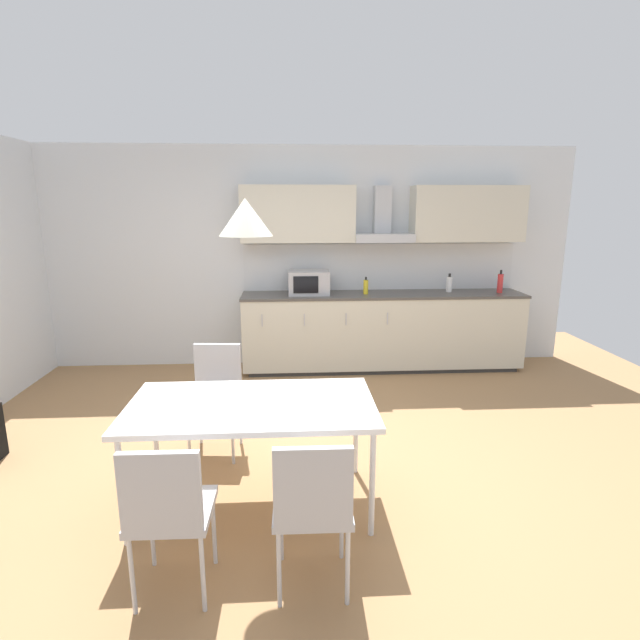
% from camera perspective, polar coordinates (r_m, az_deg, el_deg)
% --- Properties ---
extents(ground_plane, '(8.72, 7.67, 0.02)m').
position_cam_1_polar(ground_plane, '(4.09, -3.25, -15.93)').
color(ground_plane, '#9E754C').
extents(wall_back, '(6.98, 0.10, 2.66)m').
position_cam_1_polar(wall_back, '(6.22, -3.57, 7.10)').
color(wall_back, silver).
rests_on(wall_back, ground_plane).
extents(kitchen_counter, '(3.38, 0.62, 0.93)m').
position_cam_1_polar(kitchen_counter, '(6.14, 7.09, -1.22)').
color(kitchen_counter, '#333333').
rests_on(kitchen_counter, ground_plane).
extents(backsplash_tile, '(3.36, 0.02, 0.57)m').
position_cam_1_polar(backsplash_tile, '(6.27, 6.81, 6.06)').
color(backsplash_tile, silver).
rests_on(backsplash_tile, kitchen_counter).
extents(upper_wall_cabinets, '(3.36, 0.40, 0.65)m').
position_cam_1_polar(upper_wall_cabinets, '(6.08, 7.24, 11.83)').
color(upper_wall_cabinets, beige).
extents(microwave, '(0.48, 0.35, 0.28)m').
position_cam_1_polar(microwave, '(5.92, -1.31, 4.31)').
color(microwave, '#ADADB2').
rests_on(microwave, kitchen_counter).
extents(bottle_yellow, '(0.06, 0.06, 0.20)m').
position_cam_1_polar(bottle_yellow, '(5.96, 5.24, 3.81)').
color(bottle_yellow, yellow).
rests_on(bottle_yellow, kitchen_counter).
extents(bottle_white, '(0.07, 0.07, 0.22)m').
position_cam_1_polar(bottle_white, '(6.28, 14.53, 4.00)').
color(bottle_white, white).
rests_on(bottle_white, kitchen_counter).
extents(bottle_red, '(0.07, 0.07, 0.27)m').
position_cam_1_polar(bottle_red, '(6.40, 19.89, 4.00)').
color(bottle_red, red).
rests_on(bottle_red, kitchen_counter).
extents(dining_table, '(1.58, 0.86, 0.73)m').
position_cam_1_polar(dining_table, '(3.30, -7.83, -10.06)').
color(dining_table, white).
rests_on(dining_table, ground_plane).
extents(chair_near_left, '(0.41, 0.41, 0.87)m').
position_cam_1_polar(chair_near_left, '(2.71, -17.05, -19.63)').
color(chair_near_left, '#B2B2B7').
rests_on(chair_near_left, ground_plane).
extents(chair_far_left, '(0.43, 0.43, 0.87)m').
position_cam_1_polar(chair_far_left, '(4.14, -11.82, -7.57)').
color(chair_far_left, '#B2B2B7').
rests_on(chair_far_left, ground_plane).
extents(chair_near_right, '(0.41, 0.41, 0.87)m').
position_cam_1_polar(chair_near_right, '(2.64, -0.88, -19.93)').
color(chair_near_right, '#B2B2B7').
rests_on(chair_near_right, ground_plane).
extents(pendant_lamp, '(0.32, 0.32, 0.22)m').
position_cam_1_polar(pendant_lamp, '(3.04, -8.54, 11.55)').
color(pendant_lamp, silver).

